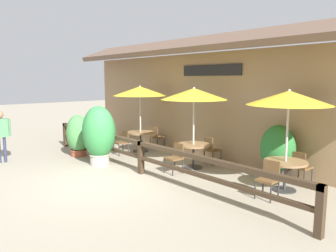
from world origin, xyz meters
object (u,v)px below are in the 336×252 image
object	(u,v)px
dining_table_far	(285,167)
chair_middle_wallside	(211,149)
chair_far_wallside	(300,166)
patio_umbrella_far	(289,98)
patio_umbrella_near	(140,91)
potted_plant_corner_fern	(99,134)
chair_near_wallside	(156,136)
patio_umbrella_middle	(194,94)
dining_table_near	(141,136)
chair_far_streetside	(269,178)
potted_plant_entrance_palm	(78,135)
dining_table_middle	(193,149)
chair_near_streetside	(122,141)
potted_plant_broad_leaf	(278,150)
chair_middle_streetside	(175,157)
pedestrian	(1,130)

from	to	relation	value
dining_table_far	chair_middle_wallside	bearing A→B (deg)	168.31
chair_far_wallside	patio_umbrella_far	bearing A→B (deg)	93.09
patio_umbrella_near	potted_plant_corner_fern	world-z (taller)	patio_umbrella_near
chair_near_wallside	patio_umbrella_middle	distance (m)	3.58
dining_table_near	chair_far_wallside	size ratio (longest dim) A/B	1.19
chair_far_streetside	potted_plant_entrance_palm	world-z (taller)	potted_plant_entrance_palm
dining_table_middle	chair_middle_wallside	xyz separation A→B (m)	(0.03, 0.79, -0.11)
patio_umbrella_far	chair_near_streetside	bearing A→B (deg)	-172.09
dining_table_near	potted_plant_corner_fern	distance (m)	2.30
dining_table_middle	dining_table_far	world-z (taller)	same
chair_middle_wallside	potted_plant_broad_leaf	xyz separation A→B (m)	(2.28, 0.11, 0.31)
chair_near_wallside	patio_umbrella_far	world-z (taller)	patio_umbrella_far
chair_middle_streetside	chair_middle_wallside	distance (m)	1.59
patio_umbrella_middle	potted_plant_broad_leaf	world-z (taller)	patio_umbrella_middle
patio_umbrella_near	pedestrian	world-z (taller)	patio_umbrella_near
chair_near_streetside	chair_middle_streetside	world-z (taller)	same
patio_umbrella_near	chair_far_streetside	bearing A→B (deg)	-6.98
dining_table_far	pedestrian	bearing A→B (deg)	-149.31
potted_plant_broad_leaf	pedestrian	world-z (taller)	pedestrian
patio_umbrella_middle	chair_middle_streetside	size ratio (longest dim) A/B	2.87
patio_umbrella_far	dining_table_middle	bearing A→B (deg)	-176.31
patio_umbrella_near	chair_near_streetside	distance (m)	1.94
chair_far_wallside	potted_plant_broad_leaf	bearing A→B (deg)	7.47
patio_umbrella_middle	chair_middle_wallside	bearing A→B (deg)	88.06
dining_table_near	chair_near_streetside	world-z (taller)	chair_near_streetside
patio_umbrella_near	potted_plant_broad_leaf	xyz separation A→B (m)	(5.24, 0.75, -1.47)
dining_table_far	potted_plant_entrance_palm	xyz separation A→B (m)	(-6.71, -2.15, 0.15)
chair_near_streetside	pedestrian	world-z (taller)	pedestrian
patio_umbrella_middle	patio_umbrella_far	size ratio (longest dim) A/B	1.00
dining_table_near	potted_plant_broad_leaf	xyz separation A→B (m)	(5.24, 0.75, 0.20)
dining_table_near	dining_table_far	size ratio (longest dim) A/B	1.00
dining_table_middle	chair_middle_wallside	world-z (taller)	chair_middle_wallside
chair_far_wallside	potted_plant_corner_fern	xyz separation A→B (m)	(-5.16, -2.94, 0.51)
pedestrian	dining_table_middle	bearing A→B (deg)	150.12
potted_plant_corner_fern	potted_plant_broad_leaf	bearing A→B (deg)	32.62
patio_umbrella_far	chair_middle_streetside	bearing A→B (deg)	-161.23
potted_plant_entrance_palm	dining_table_near	bearing A→B (deg)	68.31
chair_middle_wallside	chair_far_wallside	bearing A→B (deg)	-171.83
patio_umbrella_middle	chair_far_streetside	size ratio (longest dim) A/B	2.87
chair_near_streetside	dining_table_near	bearing A→B (deg)	90.70
chair_near_streetside	dining_table_middle	distance (m)	3.04
chair_near_streetside	pedestrian	bearing A→B (deg)	-110.17
dining_table_near	chair_middle_wallside	distance (m)	3.03
chair_middle_streetside	chair_middle_wallside	xyz separation A→B (m)	(-0.03, 1.59, 0.00)
patio_umbrella_near	pedestrian	distance (m)	4.84
chair_near_streetside	chair_far_wallside	size ratio (longest dim) A/B	1.00
chair_far_wallside	chair_near_streetside	bearing A→B (deg)	18.24
patio_umbrella_near	patio_umbrella_middle	size ratio (longest dim) A/B	1.00
patio_umbrella_middle	potted_plant_broad_leaf	bearing A→B (deg)	21.35
patio_umbrella_far	chair_far_wallside	bearing A→B (deg)	89.80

